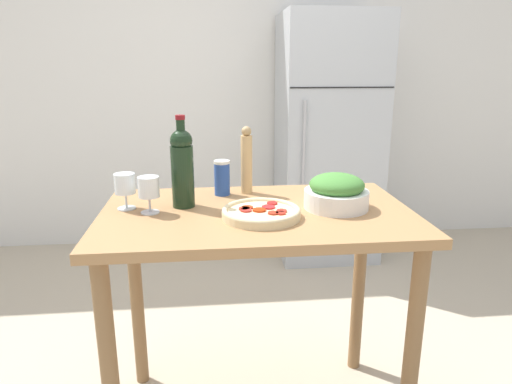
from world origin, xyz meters
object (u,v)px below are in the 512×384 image
pepper_mill (247,161)px  homemade_pizza (261,212)px  wine_bottle (182,166)px  wine_glass_far (125,186)px  salad_bowl (336,192)px  refrigerator (328,139)px  salt_canister (222,178)px  wine_glass_near (149,189)px

pepper_mill → homemade_pizza: size_ratio=1.01×
wine_bottle → pepper_mill: 0.30m
wine_glass_far → salad_bowl: size_ratio=0.56×
refrigerator → salt_canister: 1.68m
salad_bowl → salt_canister: size_ratio=1.67×
wine_glass_near → pepper_mill: bearing=32.0°
wine_glass_far → homemade_pizza: bearing=-17.1°
refrigerator → pepper_mill: (-0.72, -1.45, 0.15)m
salad_bowl → homemade_pizza: size_ratio=0.86×
wine_bottle → homemade_pizza: (0.27, -0.16, -0.14)m
salt_canister → wine_glass_near: bearing=-141.7°
refrigerator → wine_glass_far: bearing=-125.9°
wine_bottle → salt_canister: wine_bottle is taller
pepper_mill → wine_bottle: bearing=-147.0°
wine_bottle → salt_canister: 0.22m
wine_glass_near → pepper_mill: size_ratio=0.48×
refrigerator → wine_bottle: (-0.96, -1.61, 0.17)m
wine_glass_near → wine_glass_far: size_ratio=1.00×
refrigerator → wine_bottle: size_ratio=5.19×
wine_bottle → wine_glass_far: size_ratio=2.55×
wine_glass_near → homemade_pizza: size_ratio=0.49×
refrigerator → salad_bowl: size_ratio=7.46×
wine_glass_far → salt_canister: bearing=23.1°
wine_bottle → pepper_mill: bearing=33.0°
wine_glass_far → pepper_mill: 0.49m
refrigerator → wine_bottle: refrigerator is taller
wine_bottle → pepper_mill: (0.25, 0.16, -0.02)m
wine_bottle → homemade_pizza: bearing=-30.0°
wine_glass_far → refrigerator: bearing=54.1°
salad_bowl → homemade_pizza: bearing=-164.9°
wine_bottle → homemade_pizza: 0.34m
salt_canister → homemade_pizza: bearing=-67.4°
homemade_pizza → salad_bowl: bearing=15.1°
wine_bottle → wine_glass_near: (-0.12, -0.07, -0.07)m
refrigerator → wine_glass_far: (-1.17, -1.62, 0.11)m
homemade_pizza → salt_canister: 0.33m
refrigerator → salad_bowl: refrigerator is taller
pepper_mill → salt_canister: (-0.10, -0.02, -0.06)m
salad_bowl → homemade_pizza: 0.30m
wine_glass_near → homemade_pizza: wine_glass_near is taller
salad_bowl → wine_glass_far: bearing=174.8°
pepper_mill → homemade_pizza: 0.34m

